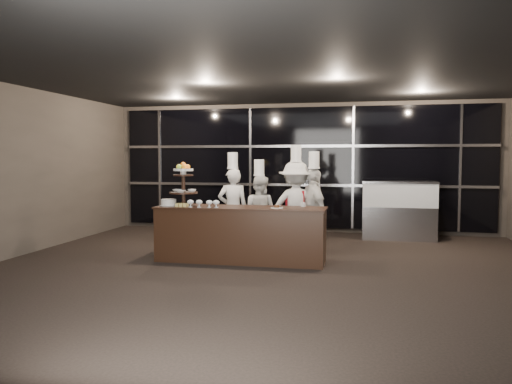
% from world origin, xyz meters
% --- Properties ---
extents(room, '(10.00, 10.00, 10.00)m').
position_xyz_m(room, '(0.00, 0.00, 1.50)').
color(room, black).
rests_on(room, ground).
extents(window_wall, '(8.60, 0.10, 2.80)m').
position_xyz_m(window_wall, '(0.00, 4.94, 1.50)').
color(window_wall, black).
rests_on(window_wall, ground).
extents(buffet_counter, '(2.84, 0.74, 0.92)m').
position_xyz_m(buffet_counter, '(-0.56, 1.35, 0.47)').
color(buffet_counter, black).
rests_on(buffet_counter, ground).
extents(display_stand, '(0.48, 0.48, 0.74)m').
position_xyz_m(display_stand, '(-1.56, 1.35, 1.34)').
color(display_stand, black).
rests_on(display_stand, buffet_counter).
extents(compotes, '(0.56, 0.11, 0.12)m').
position_xyz_m(compotes, '(-1.13, 1.13, 1.00)').
color(compotes, silver).
rests_on(compotes, buffet_counter).
extents(layer_cake, '(0.30, 0.30, 0.11)m').
position_xyz_m(layer_cake, '(-1.81, 1.30, 0.97)').
color(layer_cake, white).
rests_on(layer_cake, buffet_counter).
extents(pastry_squares, '(0.20, 0.13, 0.05)m').
position_xyz_m(pastry_squares, '(-1.53, 1.18, 0.95)').
color(pastry_squares, '#E1CC6E').
rests_on(pastry_squares, buffet_counter).
extents(small_plate, '(0.20, 0.20, 0.05)m').
position_xyz_m(small_plate, '(0.07, 1.25, 0.94)').
color(small_plate, white).
rests_on(small_plate, buffet_counter).
extents(chef_cup, '(0.08, 0.08, 0.07)m').
position_xyz_m(chef_cup, '(0.46, 1.60, 0.96)').
color(chef_cup, white).
rests_on(chef_cup, buffet_counter).
extents(display_case, '(1.53, 0.67, 1.24)m').
position_xyz_m(display_case, '(2.18, 4.30, 0.69)').
color(display_case, '#A5A5AA').
rests_on(display_case, ground).
extents(chef_a, '(0.65, 0.54, 1.83)m').
position_xyz_m(chef_a, '(-0.95, 2.34, 0.80)').
color(chef_a, silver).
rests_on(chef_a, ground).
extents(chef_b, '(0.76, 0.63, 1.70)m').
position_xyz_m(chef_b, '(-0.49, 2.52, 0.72)').
color(chef_b, silver).
rests_on(chef_b, ground).
extents(chef_c, '(1.17, 0.80, 1.96)m').
position_xyz_m(chef_c, '(0.23, 2.37, 0.84)').
color(chef_c, silver).
rests_on(chef_c, ground).
extents(chef_d, '(0.79, 0.97, 1.85)m').
position_xyz_m(chef_d, '(0.56, 2.29, 0.79)').
color(chef_d, white).
rests_on(chef_d, ground).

